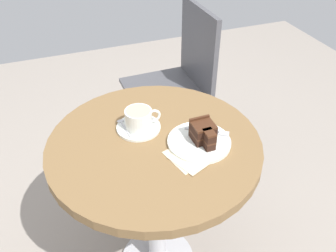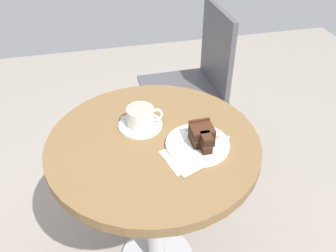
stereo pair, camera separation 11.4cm
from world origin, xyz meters
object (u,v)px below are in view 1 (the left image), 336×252
object	(u,v)px
saucer	(139,127)
cake_plate	(199,142)
napkin	(190,157)
cafe_chair	(180,77)
teaspoon	(123,126)
fork	(212,132)
cake_slice	(204,133)
coffee_cup	(139,119)

from	to	relation	value
saucer	cake_plate	size ratio (longest dim) A/B	0.73
napkin	cafe_chair	bearing A→B (deg)	70.14
cafe_chair	teaspoon	bearing A→B (deg)	-40.40
napkin	fork	bearing A→B (deg)	33.58
cake_slice	fork	size ratio (longest dim) A/B	0.75
coffee_cup	cafe_chair	world-z (taller)	cafe_chair
saucer	cafe_chair	xyz separation A→B (m)	(0.37, 0.52, -0.16)
cake_plate	fork	distance (m)	0.06
cake_slice	napkin	world-z (taller)	cake_slice
coffee_cup	cafe_chair	distance (m)	0.67
cake_plate	cake_slice	bearing A→B (deg)	-14.74
teaspoon	cake_slice	bearing A→B (deg)	-132.99
cake_plate	cake_slice	world-z (taller)	cake_slice
cafe_chair	cake_slice	bearing A→B (deg)	-17.31
teaspoon	cake_plate	size ratio (longest dim) A/B	0.53
saucer	napkin	bearing A→B (deg)	-60.74
saucer	cafe_chair	size ratio (longest dim) A/B	0.17
cake_plate	cafe_chair	size ratio (longest dim) A/B	0.23
fork	saucer	bearing A→B (deg)	-176.09
cake_slice	cafe_chair	bearing A→B (deg)	73.78
napkin	cafe_chair	xyz separation A→B (m)	(0.26, 0.72, -0.15)
cake_plate	teaspoon	bearing A→B (deg)	142.08
teaspoon	fork	size ratio (longest dim) A/B	0.82
saucer	cafe_chair	bearing A→B (deg)	55.05
fork	napkin	world-z (taller)	fork
cake_plate	napkin	distance (m)	0.07
saucer	coffee_cup	size ratio (longest dim) A/B	1.22
teaspoon	cake_plate	world-z (taller)	teaspoon
cake_slice	saucer	bearing A→B (deg)	139.79
saucer	teaspoon	world-z (taller)	teaspoon
napkin	cafe_chair	size ratio (longest dim) A/B	0.18
coffee_cup	fork	size ratio (longest dim) A/B	0.93
coffee_cup	cake_slice	distance (m)	0.22
cake_slice	coffee_cup	bearing A→B (deg)	140.39
teaspoon	napkin	distance (m)	0.26
fork	teaspoon	bearing A→B (deg)	-174.87
cake_slice	cafe_chair	distance (m)	0.72
saucer	teaspoon	size ratio (longest dim) A/B	1.39
cake_plate	napkin	xyz separation A→B (m)	(-0.05, -0.05, -0.00)
teaspoon	saucer	bearing A→B (deg)	-118.11
coffee_cup	cake_slice	world-z (taller)	cake_slice
saucer	napkin	world-z (taller)	saucer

